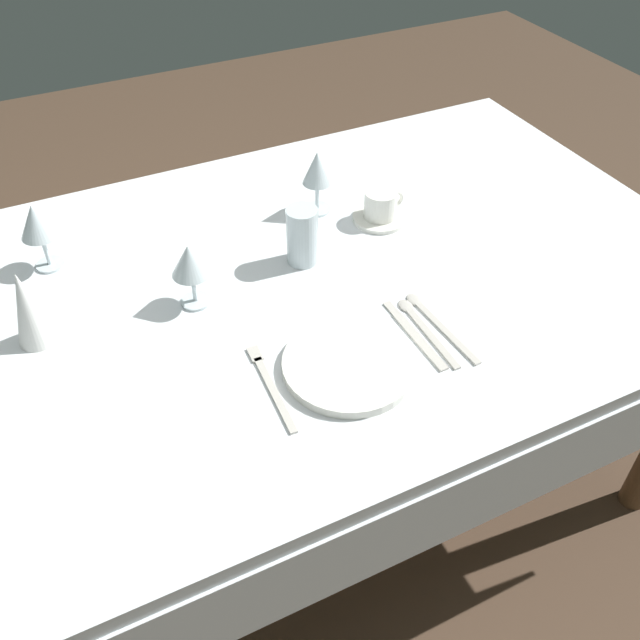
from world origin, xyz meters
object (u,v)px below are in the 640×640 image
at_px(coffee_cup_left, 381,204).
at_px(wine_glass_left, 190,263).
at_px(napkin_folded, 28,308).
at_px(wine_glass_right, 37,223).
at_px(spoon_soup, 421,324).
at_px(dinner_knife, 415,336).
at_px(spoon_dessert, 433,319).
at_px(dinner_plate, 349,364).
at_px(wine_glass_centre, 317,171).
at_px(drink_tumbler, 302,239).
at_px(fork_outer, 270,383).

height_order(coffee_cup_left, wine_glass_left, wine_glass_left).
bearing_deg(napkin_folded, wine_glass_right, 75.57).
bearing_deg(spoon_soup, dinner_knife, -138.05).
bearing_deg(spoon_dessert, dinner_knife, -155.21).
xyz_separation_m(dinner_plate, dinner_knife, (0.15, 0.02, -0.01)).
xyz_separation_m(dinner_knife, wine_glass_left, (-0.35, 0.28, 0.10)).
relative_size(spoon_dessert, wine_glass_left, 1.62).
bearing_deg(dinner_plate, spoon_soup, 12.86).
bearing_deg(wine_glass_right, dinner_knife, -42.07).
bearing_deg(dinner_knife, dinner_plate, -173.83).
xyz_separation_m(wine_glass_left, wine_glass_right, (-0.24, 0.25, 0.01)).
distance_m(spoon_dessert, coffee_cup_left, 0.36).
xyz_separation_m(wine_glass_centre, drink_tumbler, (-0.11, -0.16, -0.05)).
xyz_separation_m(dinner_knife, spoon_soup, (0.03, 0.02, -0.00)).
xyz_separation_m(dinner_plate, wine_glass_right, (-0.44, 0.55, 0.10)).
distance_m(coffee_cup_left, wine_glass_centre, 0.17).
relative_size(coffee_cup_left, napkin_folded, 0.62).
height_order(wine_glass_centre, wine_glass_left, wine_glass_centre).
height_order(dinner_plate, wine_glass_centre, wine_glass_centre).
relative_size(dinner_plate, wine_glass_centre, 1.59).
distance_m(wine_glass_left, drink_tumbler, 0.26).
height_order(spoon_soup, napkin_folded, napkin_folded).
bearing_deg(fork_outer, wine_glass_right, 119.15).
distance_m(dinner_knife, wine_glass_left, 0.46).
height_order(fork_outer, coffee_cup_left, coffee_cup_left).
xyz_separation_m(dinner_knife, wine_glass_right, (-0.59, 0.53, 0.11)).
bearing_deg(coffee_cup_left, dinner_plate, -126.27).
xyz_separation_m(fork_outer, drink_tumbler, (0.21, 0.31, 0.05)).
height_order(fork_outer, spoon_dessert, spoon_dessert).
bearing_deg(fork_outer, napkin_folded, 139.53).
bearing_deg(spoon_dessert, napkin_folded, 158.29).
relative_size(coffee_cup_left, drink_tumbler, 0.77).
distance_m(dinner_knife, coffee_cup_left, 0.40).
xyz_separation_m(dinner_knife, wine_glass_centre, (0.02, 0.48, 0.10)).
distance_m(wine_glass_right, drink_tumbler, 0.55).
distance_m(spoon_soup, drink_tumbler, 0.32).
bearing_deg(coffee_cup_left, wine_glass_centre, 139.33).
bearing_deg(coffee_cup_left, dinner_knife, -109.91).
distance_m(dinner_plate, coffee_cup_left, 0.49).
height_order(spoon_soup, coffee_cup_left, coffee_cup_left).
relative_size(dinner_plate, spoon_dessert, 1.07).
bearing_deg(wine_glass_centre, wine_glass_left, -151.66).
bearing_deg(wine_glass_right, dinner_plate, -51.46).
xyz_separation_m(coffee_cup_left, wine_glass_left, (-0.48, -0.10, 0.06)).
xyz_separation_m(dinner_plate, wine_glass_left, (-0.19, 0.30, 0.09)).
distance_m(dinner_knife, drink_tumbler, 0.33).
xyz_separation_m(drink_tumbler, napkin_folded, (-0.56, -0.01, 0.02)).
height_order(coffee_cup_left, napkin_folded, napkin_folded).
bearing_deg(wine_glass_left, dinner_plate, -57.03).
distance_m(spoon_soup, wine_glass_centre, 0.47).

